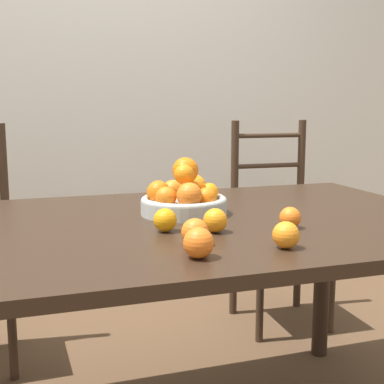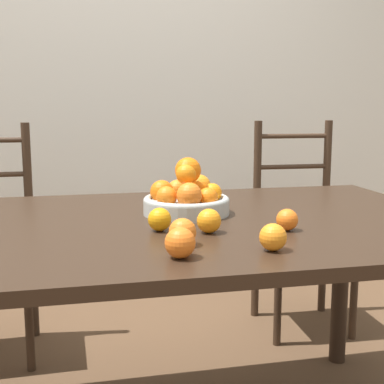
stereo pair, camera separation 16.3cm
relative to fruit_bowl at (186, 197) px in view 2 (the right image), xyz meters
name	(u,v)px [view 2 (the right image)]	position (x,y,z in m)	size (l,w,h in m)	color
wall_back	(116,72)	(-0.10, 1.52, 0.47)	(8.00, 0.06, 2.60)	silver
dining_table	(162,248)	(-0.10, -0.09, -0.14)	(1.86, 1.08, 0.77)	black
fruit_bowl	(186,197)	(0.00, 0.00, 0.00)	(0.28, 0.28, 0.18)	#B2B7B2
orange_loose_0	(160,219)	(-0.12, -0.21, -0.02)	(0.07, 0.07, 0.07)	orange
orange_loose_1	(287,220)	(0.23, -0.29, -0.02)	(0.06, 0.06, 0.06)	orange
orange_loose_2	(180,243)	(-0.12, -0.49, -0.02)	(0.07, 0.07, 0.07)	orange
orange_loose_3	(183,232)	(-0.09, -0.38, -0.02)	(0.07, 0.07, 0.07)	orange
orange_loose_4	(273,237)	(0.11, -0.47, -0.02)	(0.07, 0.07, 0.07)	orange
orange_loose_5	(209,221)	(0.01, -0.27, -0.02)	(0.07, 0.07, 0.07)	orange
chair_right	(300,231)	(0.75, 0.79, -0.34)	(0.44, 0.42, 1.04)	#382619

